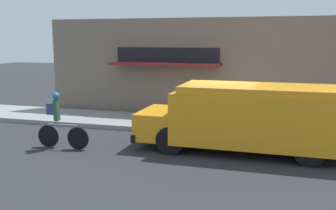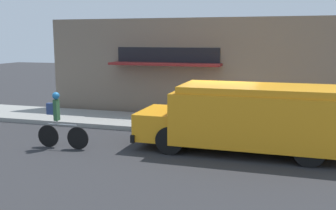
# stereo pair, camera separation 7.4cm
# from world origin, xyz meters

# --- Properties ---
(ground_plane) EXTENTS (70.00, 70.00, 0.00)m
(ground_plane) POSITION_xyz_m (0.00, 0.00, 0.00)
(ground_plane) COLOR #2B2B2D
(sidewalk) EXTENTS (28.00, 2.76, 0.17)m
(sidewalk) POSITION_xyz_m (0.00, 1.38, 0.09)
(sidewalk) COLOR gray
(sidewalk) RESTS_ON ground_plane
(storefront) EXTENTS (16.73, 1.08, 4.28)m
(storefront) POSITION_xyz_m (-0.12, 3.11, 2.16)
(storefront) COLOR #756656
(storefront) RESTS_ON ground_plane
(school_bus) EXTENTS (6.38, 2.75, 2.04)m
(school_bus) POSITION_xyz_m (1.20, -1.44, 1.09)
(school_bus) COLOR orange
(school_bus) RESTS_ON ground_plane
(cyclist) EXTENTS (1.75, 0.23, 1.78)m
(cyclist) POSITION_xyz_m (-4.57, -2.76, 0.86)
(cyclist) COLOR black
(cyclist) RESTS_ON ground_plane
(trash_bin) EXTENTS (0.56, 0.56, 0.87)m
(trash_bin) POSITION_xyz_m (-1.58, 2.31, 0.61)
(trash_bin) COLOR #2D5138
(trash_bin) RESTS_ON sidewalk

